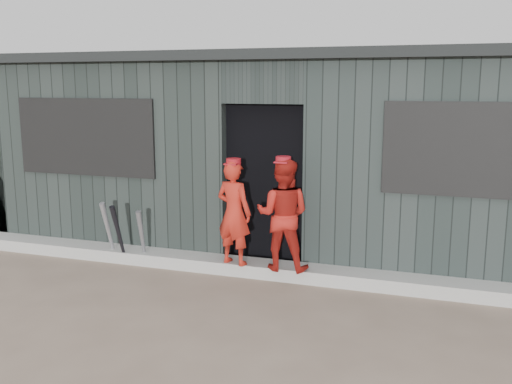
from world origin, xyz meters
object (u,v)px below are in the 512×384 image
(player_red_left, at_px, (234,213))
(player_grey_back, at_px, (290,219))
(bat_left, at_px, (109,231))
(dugout, at_px, (294,151))
(player_red_right, at_px, (283,215))
(bat_mid, at_px, (142,237))
(bat_right, at_px, (119,235))

(player_red_left, distance_m, player_grey_back, 0.95)
(bat_left, height_order, dugout, dugout)
(player_red_right, bearing_deg, player_red_left, -4.56)
(bat_mid, bearing_deg, bat_left, -178.74)
(bat_right, xyz_separation_m, player_red_right, (2.07, 0.09, 0.39))
(player_red_right, distance_m, dugout, 1.93)
(bat_left, relative_size, bat_right, 1.01)
(player_red_left, bearing_deg, bat_right, 18.38)
(player_red_right, bearing_deg, dugout, -82.32)
(player_red_left, bearing_deg, bat_left, 14.49)
(bat_left, bearing_deg, bat_right, -25.31)
(bat_mid, height_order, bat_right, bat_right)
(bat_mid, relative_size, dugout, 0.09)
(bat_right, distance_m, player_red_left, 1.53)
(bat_right, relative_size, dugout, 0.10)
(player_grey_back, bearing_deg, player_red_right, 105.24)
(player_red_left, bearing_deg, dugout, -82.79)
(bat_left, distance_m, player_red_left, 1.73)
(bat_mid, relative_size, player_red_right, 0.58)
(bat_right, bearing_deg, player_red_right, 2.43)
(player_grey_back, distance_m, dugout, 1.27)
(bat_mid, xyz_separation_m, player_red_right, (1.82, -0.02, 0.42))
(bat_mid, relative_size, player_red_left, 0.60)
(bat_left, xyz_separation_m, player_grey_back, (2.15, 0.81, 0.14))
(player_grey_back, relative_size, dugout, 0.13)
(player_red_right, bearing_deg, bat_mid, -4.14)
(player_red_left, relative_size, dugout, 0.15)
(bat_left, relative_size, player_grey_back, 0.75)
(bat_left, xyz_separation_m, player_red_left, (1.69, -0.00, 0.36))
(player_red_right, distance_m, player_grey_back, 0.86)
(dugout, bearing_deg, bat_mid, -128.93)
(player_red_left, bearing_deg, bat_mid, 14.00)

